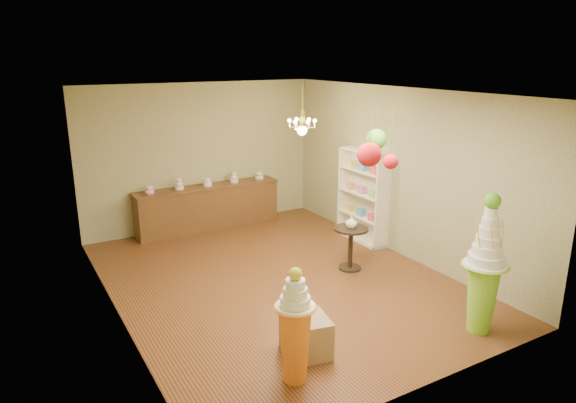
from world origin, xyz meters
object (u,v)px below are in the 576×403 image
sideboard (208,207)px  pedestal_green (484,279)px  pedestal_orange (295,334)px  round_table (351,243)px

sideboard → pedestal_green: bearing=-74.9°
pedestal_orange → round_table: (2.41, 2.20, -0.10)m
pedestal_green → pedestal_orange: 2.68m
pedestal_green → pedestal_orange: bearing=173.5°
sideboard → round_table: sideboard is taller
pedestal_green → sideboard: (-1.54, 5.70, -0.26)m
pedestal_green → sideboard: bearing=105.1°
pedestal_orange → sideboard: 5.51m
sideboard → round_table: (1.29, -3.20, -0.00)m
pedestal_green → round_table: pedestal_green is taller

